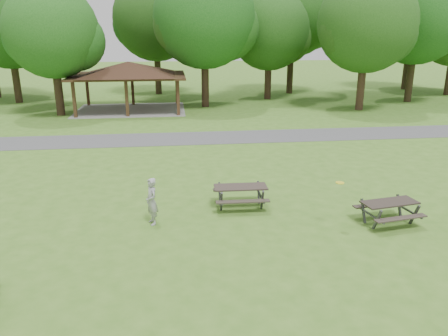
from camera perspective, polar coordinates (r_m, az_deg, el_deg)
ground at (r=12.55m, az=-2.38°, el=-11.38°), size 160.00×160.00×0.00m
asphalt_path at (r=25.69m, az=-4.92°, el=3.88°), size 120.00×3.20×0.02m
pavilion at (r=35.22m, az=-12.37°, el=12.31°), size 8.60×7.01×3.76m
tree_row_c at (r=42.07m, az=-26.21°, el=16.53°), size 8.19×7.80×10.67m
tree_row_d at (r=34.44m, az=-21.39°, el=15.95°), size 6.93×6.60×9.27m
tree_row_e at (r=36.10m, az=-2.42°, el=18.71°), size 8.40×8.00×11.02m
tree_row_f at (r=40.47m, az=6.06°, el=17.18°), size 7.35×7.00×9.55m
tree_row_g at (r=36.19m, az=18.24°, el=17.18°), size 7.77×7.40×10.25m
tree_row_h at (r=42.06m, az=24.08°, el=17.46°), size 8.61×8.20×11.37m
tree_deep_b at (r=44.00m, az=-8.79°, el=18.47°), size 8.40×8.00×11.13m
tree_deep_c at (r=44.62m, az=9.08°, el=19.16°), size 8.82×8.40×11.90m
tree_deep_d at (r=50.99m, az=23.45°, el=17.31°), size 8.40×8.00×11.27m
picnic_table_middle at (r=15.55m, az=2.17°, el=-3.04°), size 1.91×1.56×0.81m
picnic_table_far at (r=15.23m, az=20.78°, el=-4.78°), size 2.03×1.74×0.79m
frisbee_in_flight at (r=14.02m, az=14.91°, el=-1.87°), size 0.33×0.33×0.02m
frisbee_thrower at (r=14.34m, az=-9.43°, el=-4.32°), size 0.55×0.67×1.56m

